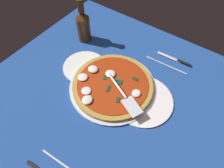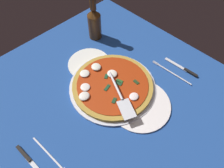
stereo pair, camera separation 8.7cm
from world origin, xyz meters
The scene contains 9 objects.
ground_plane centered at (0.00, 0.00, -0.40)cm, with size 105.12×105.12×0.80cm, color #204791.
checker_pattern centered at (0.00, 0.00, 0.05)cm, with size 105.12×105.12×0.10cm.
pizza_pan centered at (-0.37, 5.16, 0.75)cm, with size 37.94×37.94×1.30cm, color silver.
dinner_plate_left centered at (-17.60, 6.88, 0.60)cm, with size 20.32×20.32×1.00cm, color white.
dinner_plate_right centered at (14.23, 6.81, 0.60)cm, with size 25.65×25.65×1.00cm, color white.
pizza centered at (-0.63, 4.98, 2.36)cm, with size 35.09×35.09×3.21cm.
pizza_server centered at (7.73, 1.97, 4.94)cm, with size 22.40×12.56×1.00cm.
place_setting_far centered at (15.13, 33.32, 0.45)cm, with size 20.93×13.66×1.40cm.
beer_bottle centered at (-30.27, 22.44, 9.49)cm, with size 6.76×6.76×23.92cm.
Camera 1 is at (29.44, -36.89, 72.88)cm, focal length 32.20 mm.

